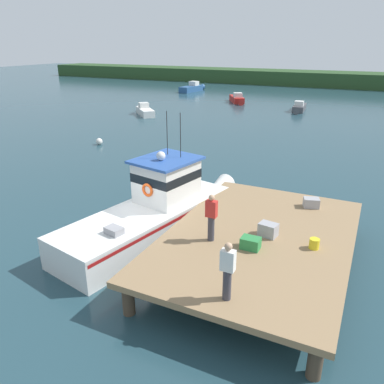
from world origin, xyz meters
The scene contains 15 objects.
ground_plane centered at (0.00, 0.00, 0.00)m, with size 200.00×200.00×0.00m, color #23424C.
dock centered at (4.80, 0.00, 1.07)m, with size 6.00×9.00×1.20m.
main_fishing_boat centered at (0.32, 0.72, 1.01)m, with size 4.11×9.97×4.80m.
crate_stack_near_edge centered at (5.97, 3.22, 1.39)m, with size 0.60×0.44×0.38m, color #9E9EA3.
crate_stack_mid_dock centered at (5.07, 0.08, 1.43)m, with size 0.60×0.44×0.46m, color #9E9EA3.
crate_single_by_cleat centered at (4.80, -1.00, 1.39)m, with size 0.60×0.44×0.38m, color #2D8442.
bait_bucket centered at (6.63, -0.11, 1.37)m, with size 0.32×0.32×0.34m, color yellow.
deckhand_by_the_boat centered at (3.45, -1.04, 2.06)m, with size 0.36×0.22×1.63m.
deckhand_further_back centered at (5.04, -3.74, 2.06)m, with size 0.36×0.22×1.63m.
moored_boat_outer_mooring centered at (-8.84, 36.38, 0.44)m, with size 3.39×4.86×1.28m.
moored_boat_near_channel centered at (-14.88, 23.70, 0.42)m, with size 4.09×4.09×1.23m.
moored_boat_off_the_point centered at (-0.32, 33.14, 0.41)m, with size 1.48×4.69×1.18m.
moored_boat_far_left centered at (-19.16, 44.54, 0.52)m, with size 2.06×6.09×1.53m.
mooring_buoy_outer centered at (-11.05, 11.20, 0.25)m, with size 0.50×0.50×0.50m, color silver.
far_shoreline centered at (0.00, 62.00, 1.20)m, with size 120.00×8.00×2.40m, color #284723.
Camera 1 is at (7.79, -11.48, 7.37)m, focal length 35.84 mm.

